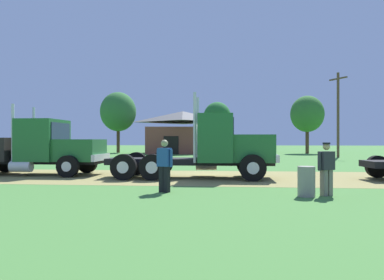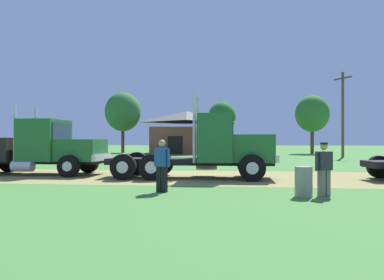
{
  "view_description": "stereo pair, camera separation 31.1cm",
  "coord_description": "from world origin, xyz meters",
  "px_view_note": "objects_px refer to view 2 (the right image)",
  "views": [
    {
      "loc": [
        0.51,
        -16.75,
        1.73
      ],
      "look_at": [
        -1.04,
        -0.06,
        1.73
      ],
      "focal_mm": 33.68,
      "sensor_mm": 36.0,
      "label": 1
    },
    {
      "loc": [
        0.82,
        -16.71,
        1.73
      ],
      "look_at": [
        -1.04,
        -0.06,
        1.73
      ],
      "focal_mm": 33.68,
      "sensor_mm": 36.0,
      "label": 2
    }
  ],
  "objects_px": {
    "visitor_standing_near": "(162,164)",
    "steel_barrel": "(304,182)",
    "truck_foreground_white": "(215,149)",
    "truck_near_left": "(27,149)",
    "utility_pole_near": "(343,112)",
    "shed_building": "(187,133)",
    "visitor_by_barrel": "(324,167)"
  },
  "relations": [
    {
      "from": "truck_foreground_white",
      "to": "truck_near_left",
      "type": "bearing_deg",
      "value": 175.15
    },
    {
      "from": "steel_barrel",
      "to": "utility_pole_near",
      "type": "distance_m",
      "value": 27.44
    },
    {
      "from": "truck_foreground_white",
      "to": "truck_near_left",
      "type": "height_order",
      "value": "truck_foreground_white"
    },
    {
      "from": "visitor_by_barrel",
      "to": "shed_building",
      "type": "distance_m",
      "value": 36.25
    },
    {
      "from": "steel_barrel",
      "to": "truck_near_left",
      "type": "bearing_deg",
      "value": 154.76
    },
    {
      "from": "visitor_standing_near",
      "to": "utility_pole_near",
      "type": "bearing_deg",
      "value": 62.4
    },
    {
      "from": "truck_near_left",
      "to": "steel_barrel",
      "type": "xyz_separation_m",
      "value": [
        12.48,
        -5.88,
        -0.82
      ]
    },
    {
      "from": "steel_barrel",
      "to": "utility_pole_near",
      "type": "relative_size",
      "value": 0.11
    },
    {
      "from": "steel_barrel",
      "to": "shed_building",
      "type": "relative_size",
      "value": 0.09
    },
    {
      "from": "visitor_standing_near",
      "to": "visitor_by_barrel",
      "type": "bearing_deg",
      "value": -2.79
    },
    {
      "from": "visitor_standing_near",
      "to": "steel_barrel",
      "type": "bearing_deg",
      "value": -5.83
    },
    {
      "from": "truck_foreground_white",
      "to": "visitor_by_barrel",
      "type": "relative_size",
      "value": 4.62
    },
    {
      "from": "visitor_by_barrel",
      "to": "utility_pole_near",
      "type": "distance_m",
      "value": 26.98
    },
    {
      "from": "truck_near_left",
      "to": "truck_foreground_white",
      "type": "bearing_deg",
      "value": -4.85
    },
    {
      "from": "truck_near_left",
      "to": "shed_building",
      "type": "xyz_separation_m",
      "value": [
        4.45,
        29.47,
        1.39
      ]
    },
    {
      "from": "visitor_by_barrel",
      "to": "steel_barrel",
      "type": "relative_size",
      "value": 1.79
    },
    {
      "from": "truck_foreground_white",
      "to": "shed_building",
      "type": "bearing_deg",
      "value": 99.55
    },
    {
      "from": "steel_barrel",
      "to": "shed_building",
      "type": "distance_m",
      "value": 36.32
    },
    {
      "from": "steel_barrel",
      "to": "utility_pole_near",
      "type": "height_order",
      "value": "utility_pole_near"
    },
    {
      "from": "visitor_standing_near",
      "to": "shed_building",
      "type": "relative_size",
      "value": 0.17
    },
    {
      "from": "shed_building",
      "to": "truck_foreground_white",
      "type": "bearing_deg",
      "value": -80.45
    },
    {
      "from": "visitor_standing_near",
      "to": "shed_building",
      "type": "bearing_deg",
      "value": 95.8
    },
    {
      "from": "visitor_standing_near",
      "to": "visitor_by_barrel",
      "type": "height_order",
      "value": "visitor_standing_near"
    },
    {
      "from": "visitor_standing_near",
      "to": "utility_pole_near",
      "type": "height_order",
      "value": "utility_pole_near"
    },
    {
      "from": "shed_building",
      "to": "truck_near_left",
      "type": "bearing_deg",
      "value": -98.59
    },
    {
      "from": "visitor_standing_near",
      "to": "shed_building",
      "type": "height_order",
      "value": "shed_building"
    },
    {
      "from": "truck_foreground_white",
      "to": "utility_pole_near",
      "type": "xyz_separation_m",
      "value": [
        11.65,
        20.63,
        3.15
      ]
    },
    {
      "from": "visitor_by_barrel",
      "to": "shed_building",
      "type": "xyz_separation_m",
      "value": [
        -8.68,
        35.15,
        1.76
      ]
    },
    {
      "from": "truck_foreground_white",
      "to": "steel_barrel",
      "type": "xyz_separation_m",
      "value": [
        2.93,
        -5.07,
        -0.87
      ]
    },
    {
      "from": "truck_near_left",
      "to": "utility_pole_near",
      "type": "distance_m",
      "value": 29.2
    },
    {
      "from": "truck_near_left",
      "to": "steel_barrel",
      "type": "height_order",
      "value": "truck_near_left"
    },
    {
      "from": "visitor_standing_near",
      "to": "shed_building",
      "type": "xyz_separation_m",
      "value": [
        -3.54,
        34.9,
        1.73
      ]
    }
  ]
}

